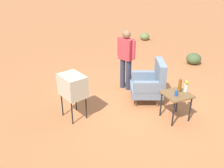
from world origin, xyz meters
TOP-DOWN VIEW (x-y plane):
  - ground_plane at (0.00, 0.00)m, footprint 60.00×60.00m
  - armchair at (-0.04, 0.17)m, footprint 1.02×1.03m
  - side_table at (0.89, 0.24)m, footprint 0.56×0.56m
  - tv_on_stand at (-0.11, -1.78)m, footprint 0.69×0.57m
  - person_standing at (-0.94, -0.06)m, footprint 0.52×0.35m
  - bottle_tall_amber at (0.83, 0.34)m, footprint 0.07×0.07m
  - bottle_short_clear at (0.76, 0.41)m, footprint 0.06×0.06m
  - soda_can_blue at (0.95, 0.16)m, footprint 0.07×0.07m
  - flower_vase at (0.88, 0.47)m, footprint 0.15×0.10m
  - shrub_near at (-4.99, 3.03)m, footprint 0.43×0.43m
  - shrub_far at (-1.64, 2.97)m, footprint 0.50×0.50m

SIDE VIEW (x-z plane):
  - ground_plane at x=0.00m, z-range 0.00..0.00m
  - shrub_near at x=-4.99m, z-range 0.00..0.33m
  - shrub_far at x=-1.64m, z-range 0.00..0.39m
  - armchair at x=-0.04m, z-range -0.03..1.03m
  - side_table at x=0.89m, z-range 0.22..0.85m
  - soda_can_blue at x=0.95m, z-range 0.63..0.75m
  - bottle_short_clear at x=0.76m, z-range 0.63..0.83m
  - flower_vase at x=0.88m, z-range 0.64..0.91m
  - bottle_tall_amber at x=0.83m, z-range 0.63..0.93m
  - tv_on_stand at x=-0.11m, z-range 0.27..1.30m
  - person_standing at x=-0.94m, z-range 0.12..1.76m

